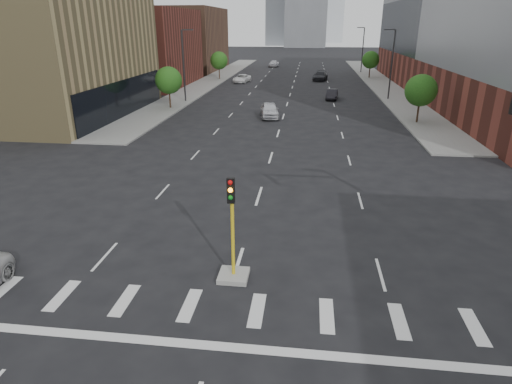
% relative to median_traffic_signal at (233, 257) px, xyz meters
% --- Properties ---
extents(sidewalk_left_far, '(5.00, 92.00, 0.15)m').
position_rel_median_traffic_signal_xyz_m(sidewalk_left_far, '(-15.00, 65.03, -0.90)').
color(sidewalk_left_far, gray).
rests_on(sidewalk_left_far, ground).
extents(sidewalk_right_far, '(5.00, 92.00, 0.15)m').
position_rel_median_traffic_signal_xyz_m(sidewalk_right_far, '(15.00, 65.03, -0.90)').
color(sidewalk_right_far, gray).
rests_on(sidewalk_right_far, ground).
extents(building_left_mid, '(20.00, 24.00, 14.00)m').
position_rel_median_traffic_signal_xyz_m(building_left_mid, '(-27.50, 31.03, 6.03)').
color(building_left_mid, '#988656').
rests_on(building_left_mid, ground).
extents(building_left_far_a, '(20.00, 22.00, 12.00)m').
position_rel_median_traffic_signal_xyz_m(building_left_far_a, '(-27.50, 57.03, 5.03)').
color(building_left_far_a, brown).
rests_on(building_left_far_a, ground).
extents(building_left_far_b, '(20.00, 24.00, 13.00)m').
position_rel_median_traffic_signal_xyz_m(building_left_far_b, '(-27.50, 83.03, 5.53)').
color(building_left_far_b, brown).
rests_on(building_left_far_b, ground).
extents(median_traffic_signal, '(1.20, 1.20, 4.40)m').
position_rel_median_traffic_signal_xyz_m(median_traffic_signal, '(0.00, 0.00, 0.00)').
color(median_traffic_signal, '#999993').
rests_on(median_traffic_signal, ground).
extents(streetlight_right_a, '(1.60, 0.22, 9.07)m').
position_rel_median_traffic_signal_xyz_m(streetlight_right_a, '(13.41, 46.03, 4.04)').
color(streetlight_right_a, '#2D2D30').
rests_on(streetlight_right_a, ground).
extents(streetlight_right_b, '(1.60, 0.22, 9.07)m').
position_rel_median_traffic_signal_xyz_m(streetlight_right_b, '(13.41, 81.03, 4.04)').
color(streetlight_right_b, '#2D2D30').
rests_on(streetlight_right_b, ground).
extents(streetlight_left, '(1.60, 0.22, 9.07)m').
position_rel_median_traffic_signal_xyz_m(streetlight_left, '(-13.41, 41.03, 4.04)').
color(streetlight_left, '#2D2D30').
rests_on(streetlight_left, ground).
extents(tree_left_near, '(3.20, 3.20, 4.85)m').
position_rel_median_traffic_signal_xyz_m(tree_left_near, '(-14.00, 36.03, 2.42)').
color(tree_left_near, '#382619').
rests_on(tree_left_near, ground).
extents(tree_left_far, '(3.20, 3.20, 4.85)m').
position_rel_median_traffic_signal_xyz_m(tree_left_far, '(-14.00, 66.03, 2.42)').
color(tree_left_far, '#382619').
rests_on(tree_left_far, ground).
extents(tree_right_near, '(3.20, 3.20, 4.85)m').
position_rel_median_traffic_signal_xyz_m(tree_right_near, '(14.00, 31.03, 2.42)').
color(tree_right_near, '#382619').
rests_on(tree_right_near, ground).
extents(tree_right_far, '(3.20, 3.20, 4.85)m').
position_rel_median_traffic_signal_xyz_m(tree_right_far, '(14.00, 71.03, 2.42)').
color(tree_right_far, '#382619').
rests_on(tree_right_far, ground).
extents(car_near_left, '(2.63, 5.02, 1.63)m').
position_rel_median_traffic_signal_xyz_m(car_near_left, '(-1.50, 32.29, -0.16)').
color(car_near_left, silver).
rests_on(car_near_left, ground).
extents(car_mid_right, '(1.88, 4.25, 1.36)m').
position_rel_median_traffic_signal_xyz_m(car_mid_right, '(5.90, 45.45, -0.29)').
color(car_mid_right, black).
rests_on(car_mid_right, ground).
extents(car_far_left, '(2.99, 5.23, 1.37)m').
position_rel_median_traffic_signal_xyz_m(car_far_left, '(-9.17, 62.23, -0.29)').
color(car_far_left, white).
rests_on(car_far_left, ground).
extents(car_deep_right, '(3.09, 5.76, 1.59)m').
position_rel_median_traffic_signal_xyz_m(car_deep_right, '(4.69, 66.58, -0.18)').
color(car_deep_right, black).
rests_on(car_deep_right, ground).
extents(car_distant, '(2.54, 4.96, 1.62)m').
position_rel_median_traffic_signal_xyz_m(car_distant, '(-5.96, 92.10, -0.16)').
color(car_distant, silver).
rests_on(car_distant, ground).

